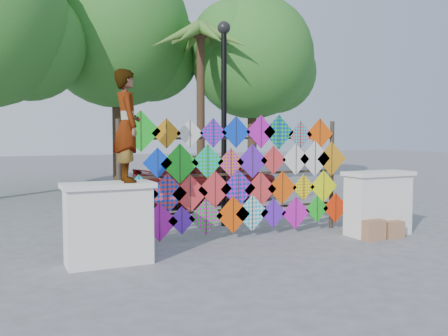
{
  "coord_description": "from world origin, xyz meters",
  "views": [
    {
      "loc": [
        -4.3,
        -7.92,
        2.05
      ],
      "look_at": [
        -0.35,
        0.6,
        1.39
      ],
      "focal_mm": 40.0,
      "sensor_mm": 36.0,
      "label": 1
    }
  ],
  "objects": [
    {
      "name": "parapet_right",
      "position": [
        2.7,
        -0.2,
        0.65
      ],
      "size": [
        1.4,
        0.65,
        1.28
      ],
      "color": "silver",
      "rests_on": "ground"
    },
    {
      "name": "tree_mid",
      "position": [
        0.11,
        11.03,
        5.77
      ],
      "size": [
        6.3,
        5.6,
        8.61
      ],
      "color": "#42331C",
      "rests_on": "ground"
    },
    {
      "name": "cardboard_box_far",
      "position": [
        2.75,
        -0.52,
        0.17
      ],
      "size": [
        0.39,
        0.36,
        0.33
      ],
      "primitive_type": "cube",
      "color": "#9E724C",
      "rests_on": "ground"
    },
    {
      "name": "vendor_woman",
      "position": [
        -2.39,
        -0.2,
        2.16
      ],
      "size": [
        0.46,
        0.66,
        1.76
      ],
      "primitive_type": "imported",
      "rotation": [
        0.0,
        0.0,
        1.52
      ],
      "color": "#99999E",
      "rests_on": "parapet_left"
    },
    {
      "name": "sedan",
      "position": [
        1.39,
        5.45,
        0.76
      ],
      "size": [
        4.78,
        2.86,
        1.52
      ],
      "primitive_type": "imported",
      "rotation": [
        0.0,
        0.0,
        1.82
      ],
      "color": "#5E1110",
      "rests_on": "ground"
    },
    {
      "name": "parapet_left",
      "position": [
        -2.7,
        -0.2,
        0.65
      ],
      "size": [
        1.4,
        0.65,
        1.28
      ],
      "color": "silver",
      "rests_on": "ground"
    },
    {
      "name": "palm_tree",
      "position": [
        2.2,
        8.0,
        4.95
      ],
      "size": [
        3.62,
        3.62,
        5.83
      ],
      "color": "#42331C",
      "rests_on": "ground"
    },
    {
      "name": "kite_rack",
      "position": [
        0.09,
        0.72,
        1.21
      ],
      "size": [
        4.95,
        0.24,
        2.46
      ],
      "color": "#30261A",
      "rests_on": "ground"
    },
    {
      "name": "tree_east",
      "position": [
        5.09,
        9.53,
        4.99
      ],
      "size": [
        5.4,
        4.8,
        7.42
      ],
      "color": "#42331C",
      "rests_on": "ground"
    },
    {
      "name": "ground",
      "position": [
        0.0,
        0.0,
        0.0
      ],
      "size": [
        80.0,
        80.0,
        0.0
      ],
      "primitive_type": "plane",
      "color": "gray",
      "rests_on": "ground"
    },
    {
      "name": "lamppost",
      "position": [
        0.3,
        2.0,
        2.69
      ],
      "size": [
        0.28,
        0.28,
        4.46
      ],
      "color": "black",
      "rests_on": "ground"
    },
    {
      "name": "cardboard_box_near",
      "position": [
        2.27,
        -0.49,
        0.19
      ],
      "size": [
        0.44,
        0.39,
        0.39
      ],
      "primitive_type": "cube",
      "color": "#9E724C",
      "rests_on": "ground"
    }
  ]
}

